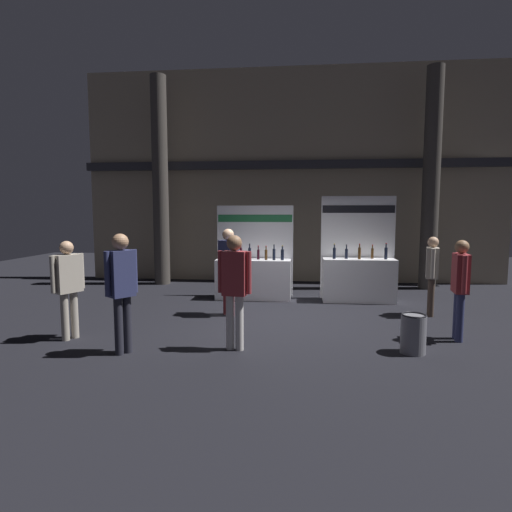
{
  "coord_description": "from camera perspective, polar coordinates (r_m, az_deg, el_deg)",
  "views": [
    {
      "loc": [
        0.23,
        -8.04,
        2.09
      ],
      "look_at": [
        -0.68,
        0.75,
        1.17
      ],
      "focal_mm": 29.26,
      "sensor_mm": 36.0,
      "label": 1
    }
  ],
  "objects": [
    {
      "name": "visitor_2",
      "position": [
        9.11,
        22.92,
        -1.71
      ],
      "size": [
        0.31,
        0.53,
        1.61
      ],
      "rotation": [
        0.0,
        0.0,
        4.46
      ],
      "color": "#47382D",
      "rests_on": "ground_plane"
    },
    {
      "name": "exhibitor_booth_1",
      "position": [
        10.15,
        13.83,
        -2.55
      ],
      "size": [
        1.75,
        0.66,
        2.48
      ],
      "color": "white",
      "rests_on": "ground_plane"
    },
    {
      "name": "visitor_1",
      "position": [
        6.43,
        -17.9,
        -3.54
      ],
      "size": [
        0.39,
        0.42,
        1.79
      ],
      "rotation": [
        0.0,
        0.0,
        0.91
      ],
      "color": "#23232D",
      "rests_on": "ground_plane"
    },
    {
      "name": "visitor_4",
      "position": [
        7.54,
        26.14,
        -3.16
      ],
      "size": [
        0.25,
        0.57,
        1.65
      ],
      "rotation": [
        0.0,
        0.0,
        1.44
      ],
      "color": "navy",
      "rests_on": "ground_plane"
    },
    {
      "name": "visitor_0",
      "position": [
        7.5,
        -24.31,
        -3.17
      ],
      "size": [
        0.38,
        0.54,
        1.63
      ],
      "rotation": [
        0.0,
        0.0,
        1.11
      ],
      "color": "#ADA393",
      "rests_on": "ground_plane"
    },
    {
      "name": "visitor_3",
      "position": [
        6.3,
        -2.95,
        -3.68
      ],
      "size": [
        0.52,
        0.25,
        1.76
      ],
      "rotation": [
        0.0,
        0.0,
        6.16
      ],
      "color": "silver",
      "rests_on": "ground_plane"
    },
    {
      "name": "exhibitor_booth_0",
      "position": [
        10.16,
        -0.32,
        -2.59
      ],
      "size": [
        1.89,
        0.66,
        2.26
      ],
      "color": "white",
      "rests_on": "ground_plane"
    },
    {
      "name": "visitor_5",
      "position": [
        8.45,
        -3.8,
        -1.03
      ],
      "size": [
        0.45,
        0.46,
        1.77
      ],
      "rotation": [
        0.0,
        0.0,
        2.33
      ],
      "color": "maroon",
      "rests_on": "ground_plane"
    },
    {
      "name": "ground_plane",
      "position": [
        8.31,
        4.16,
        -8.63
      ],
      "size": [
        25.16,
        25.16,
        0.0
      ],
      "primitive_type": "plane",
      "color": "black"
    },
    {
      "name": "hall_colonnade",
      "position": [
        12.74,
        4.93,
        10.76
      ],
      "size": [
        12.58,
        1.33,
        6.35
      ],
      "color": "gray",
      "rests_on": "ground_plane"
    },
    {
      "name": "trash_bin",
      "position": [
        6.73,
        20.71,
        -9.89
      ],
      "size": [
        0.37,
        0.37,
        0.6
      ],
      "color": "slate",
      "rests_on": "ground_plane"
    }
  ]
}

